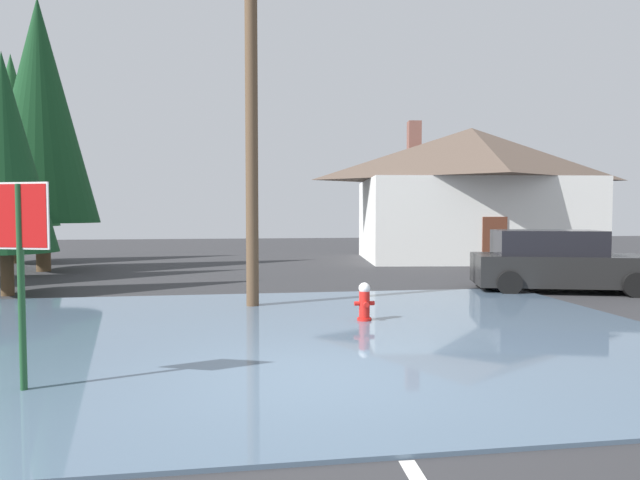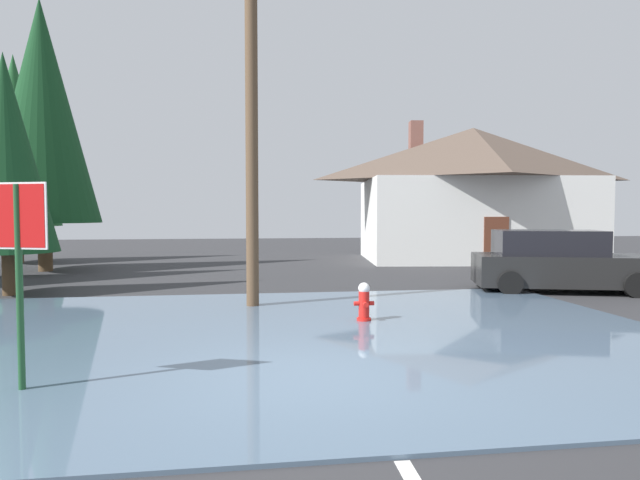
# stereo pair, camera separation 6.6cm
# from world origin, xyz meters

# --- Properties ---
(ground_plane) EXTENTS (80.00, 80.00, 0.10)m
(ground_plane) POSITION_xyz_m (0.00, 0.00, -0.05)
(ground_plane) COLOR #2D2D30
(flood_puddle) EXTENTS (13.54, 9.64, 0.05)m
(flood_puddle) POSITION_xyz_m (-0.08, 2.46, 0.02)
(flood_puddle) COLOR #4C6075
(flood_puddle) RESTS_ON ground
(lane_stop_bar) EXTENTS (3.32, 0.61, 0.01)m
(lane_stop_bar) POSITION_xyz_m (-0.90, -2.07, 0.00)
(lane_stop_bar) COLOR silver
(lane_stop_bar) RESTS_ON ground
(stop_sign_near) EXTENTS (0.74, 0.29, 2.48)m
(stop_sign_near) POSITION_xyz_m (-3.46, -0.04, 1.79)
(stop_sign_near) COLOR #1E4C28
(stop_sign_near) RESTS_ON ground
(fire_hydrant) EXTENTS (0.40, 0.34, 0.79)m
(fire_hydrant) POSITION_xyz_m (1.46, 3.41, 0.39)
(fire_hydrant) COLOR red
(fire_hydrant) RESTS_ON ground
(utility_pole) EXTENTS (1.60, 0.28, 9.68)m
(utility_pole) POSITION_xyz_m (-0.65, 5.44, 5.02)
(utility_pole) COLOR brown
(utility_pole) RESTS_ON ground
(house) EXTENTS (11.14, 8.02, 6.52)m
(house) POSITION_xyz_m (9.61, 16.85, 3.14)
(house) COLOR silver
(house) RESTS_ON ground
(parked_car) EXTENTS (4.86, 2.98, 1.67)m
(parked_car) POSITION_xyz_m (7.64, 6.84, 0.79)
(parked_car) COLOR black
(parked_car) RESTS_ON ground
(pine_tree_tall_left) EXTENTS (3.55, 3.55, 8.89)m
(pine_tree_tall_left) POSITION_xyz_m (-10.46, 18.02, 5.23)
(pine_tree_tall_left) COLOR #4C3823
(pine_tree_tall_left) RESTS_ON ground
(pine_tree_mid_left) EXTENTS (3.98, 3.98, 9.95)m
(pine_tree_mid_left) POSITION_xyz_m (-8.10, 14.36, 5.86)
(pine_tree_mid_left) COLOR #4C3823
(pine_tree_mid_left) RESTS_ON ground
(pine_tree_far_center) EXTENTS (2.50, 2.50, 6.25)m
(pine_tree_far_center) POSITION_xyz_m (-6.89, 8.19, 3.68)
(pine_tree_far_center) COLOR #4C3823
(pine_tree_far_center) RESTS_ON ground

